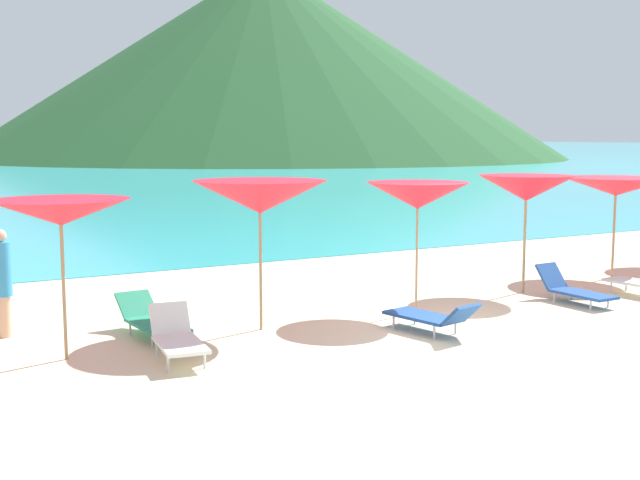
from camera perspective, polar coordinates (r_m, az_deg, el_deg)
ground_plane at (r=21.21m, az=-6.53°, el=-1.38°), size 50.00×100.00×0.30m
headland_hill at (r=117.25m, az=-3.93°, el=12.36°), size 83.25×83.25×26.91m
umbrella_2 at (r=11.39m, az=-17.71°, el=1.84°), size 1.88×1.88×2.20m
umbrella_3 at (r=12.61m, az=-4.23°, el=3.02°), size 2.31×2.31×2.35m
umbrella_4 at (r=13.93m, az=6.86°, el=3.10°), size 1.88×1.88×2.25m
umbrella_5 at (r=16.14m, az=14.25°, el=3.53°), size 2.02×2.02×2.29m
umbrella_6 at (r=18.44m, az=20.02°, el=3.53°), size 2.45×2.45×2.16m
lounge_chair_1 at (r=12.67m, az=-11.74°, el=-5.45°), size 0.68×1.77×0.57m
lounge_chair_3 at (r=12.72m, az=7.85°, el=-5.30°), size 0.84×1.64×0.57m
lounge_chair_5 at (r=11.28m, az=-9.97°, el=-6.72°), size 0.73×1.43×0.69m
lounge_chair_6 at (r=15.58m, az=17.31°, el=-3.27°), size 0.57×1.56×0.65m
beachgoer_1 at (r=13.16m, az=-21.42°, el=-2.63°), size 0.31×0.31×1.65m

